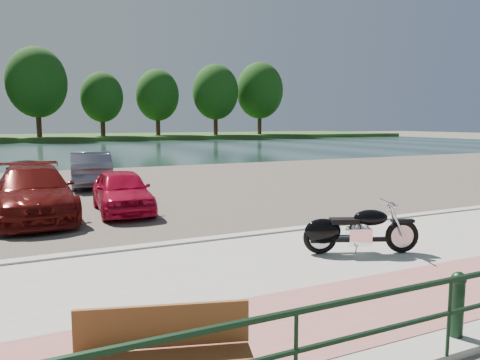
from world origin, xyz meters
name	(u,v)px	position (x,y,z in m)	size (l,w,h in m)	color
ground	(355,253)	(0.00, 0.00, 0.00)	(200.00, 200.00, 0.00)	#595447
promenade	(390,264)	(0.00, -1.00, 0.05)	(60.00, 6.00, 0.10)	#A19F97
pink_path	(458,286)	(0.00, -2.50, 0.10)	(60.00, 2.00, 0.01)	#925952
kerb	(302,230)	(0.00, 2.00, 0.07)	(60.00, 0.30, 0.14)	#A19F97
parking_lot	(183,187)	(0.00, 11.00, 0.02)	(60.00, 18.00, 0.04)	#3C3630
river	(86,150)	(0.00, 40.00, 0.00)	(120.00, 40.00, 0.00)	#1B3130
far_bank	(58,137)	(0.00, 72.00, 0.30)	(120.00, 24.00, 0.60)	#274619
bollards	(448,304)	(-1.67, -3.70, 0.54)	(10.68, 0.18, 0.81)	black
far_trees	(90,90)	(4.36, 65.79, 7.49)	(70.25, 10.68, 12.52)	#392414
motorcycle	(350,231)	(-0.33, -0.24, 0.56)	(2.21, 1.14, 1.05)	black
park_bench	(163,347)	(-4.98, -3.05, 0.43)	(1.85, 0.95, 0.72)	brown
car_3	(34,192)	(-5.83, 6.55, 0.76)	(2.03, 4.99, 1.45)	#590F0C
car_4	(122,191)	(-3.45, 6.39, 0.67)	(1.50, 3.72, 1.27)	#BB0C30
car_8	(26,173)	(-5.90, 12.98, 0.66)	(1.46, 3.64, 1.24)	black
car_9	(90,169)	(-3.45, 12.74, 0.77)	(1.54, 4.42, 1.45)	slate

